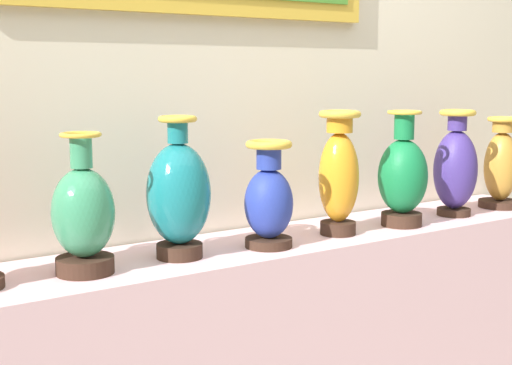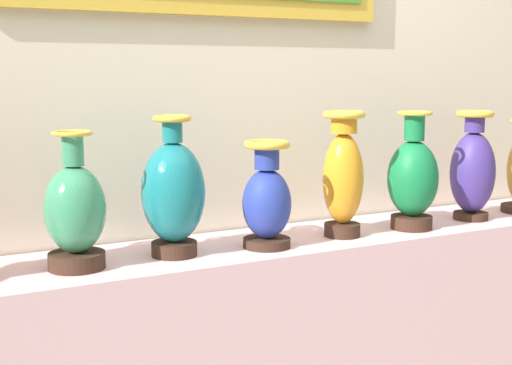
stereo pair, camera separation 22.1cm
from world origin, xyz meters
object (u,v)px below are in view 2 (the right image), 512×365
Objects in this scene: vase_jade at (75,213)px; vase_teal at (173,194)px; vase_indigo at (473,170)px; vase_cobalt at (267,200)px; vase_amber at (343,175)px; vase_emerald at (413,179)px.

vase_jade is 0.28m from vase_teal.
vase_teal reaches higher than vase_indigo.
vase_cobalt is 0.85m from vase_indigo.
vase_indigo is (1.13, -0.02, -0.00)m from vase_teal.
vase_amber is 0.56m from vase_indigo.
vase_teal is at bearing 1.45° from vase_jade.
vase_cobalt is at bearing -7.61° from vase_teal.
vase_cobalt is 0.80× the size of vase_amber.
vase_teal is 1.00× the size of vase_amber.
vase_jade is at bearing 176.90° from vase_cobalt.
vase_teal is 0.29m from vase_cobalt.
vase_emerald is at bearing -1.67° from vase_jade.
vase_indigo is (0.29, 0.02, 0.01)m from vase_emerald.
vase_cobalt is 0.56m from vase_emerald.
vase_amber is 1.03× the size of vase_indigo.
vase_emerald is (0.27, -0.02, -0.03)m from vase_amber.
vase_emerald is 0.29m from vase_indigo.
vase_jade reaches higher than vase_cobalt.
vase_amber is at bearing 176.28° from vase_emerald.
vase_amber reaches higher than vase_emerald.
vase_teal is 1.25× the size of vase_cobalt.
vase_teal is at bearing 179.06° from vase_indigo.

